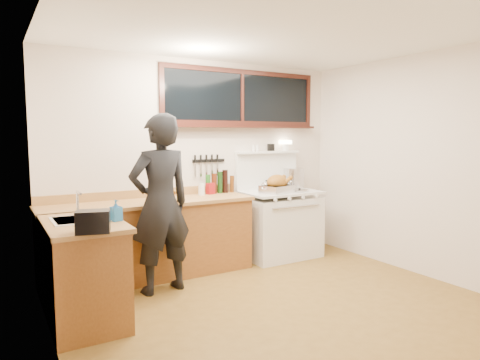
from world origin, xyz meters
TOP-DOWN VIEW (x-y plane):
  - ground_plane at (0.00, 0.00)m, footprint 4.00×3.50m
  - room_shell at (0.00, 0.00)m, footprint 4.10×3.60m
  - counter_back at (-0.80, 1.45)m, footprint 2.44×0.64m
  - counter_left at (-1.70, 0.62)m, footprint 0.64×1.09m
  - sink_unit at (-1.68, 0.70)m, footprint 0.50×0.45m
  - vintage_stove at (1.00, 1.41)m, footprint 1.02×0.74m
  - back_window at (0.60, 1.72)m, footprint 2.32×0.13m
  - left_doorway at (-1.99, -0.55)m, footprint 0.02×1.04m
  - knife_strip at (0.08, 1.73)m, footprint 0.46×0.03m
  - man at (-0.85, 0.96)m, footprint 0.74×0.53m
  - soap_bottle at (-1.43, 0.48)m, footprint 0.10×0.11m
  - toaster at (-1.70, 0.12)m, footprint 0.29×0.24m
  - cutting_board at (-0.63, 1.37)m, footprint 0.44×0.38m
  - roast_turkey at (0.87, 1.27)m, footprint 0.46×0.39m
  - stockpot at (1.40, 1.61)m, footprint 0.33×0.33m
  - saucepan at (1.00, 1.50)m, footprint 0.19×0.30m
  - pot_lid at (1.21, 1.24)m, footprint 0.29×0.29m
  - coffee_tin at (0.05, 1.60)m, footprint 0.11×0.10m
  - pitcher at (-0.08, 1.58)m, footprint 0.10×0.10m
  - bottle_cluster at (0.20, 1.63)m, footprint 0.41×0.07m

SIDE VIEW (x-z plane):
  - ground_plane at x=0.00m, z-range -0.02..0.00m
  - counter_left at x=-1.70m, z-range 0.00..0.90m
  - counter_back at x=-0.80m, z-range -0.05..0.95m
  - vintage_stove at x=1.00m, z-range -0.32..1.26m
  - sink_unit at x=-1.68m, z-range 0.66..1.03m
  - pot_lid at x=1.21m, z-range 0.89..0.93m
  - man at x=-0.85m, z-range 0.00..1.87m
  - cutting_board at x=-0.63m, z-range 0.89..1.02m
  - saucepan at x=1.00m, z-range 0.90..1.03m
  - coffee_tin at x=0.05m, z-range 0.90..1.04m
  - pitcher at x=-0.08m, z-range 0.90..1.05m
  - toaster at x=-1.70m, z-range 0.90..1.07m
  - soap_bottle at x=-1.43m, z-range 0.90..1.09m
  - roast_turkey at x=0.87m, z-range 0.88..1.12m
  - bottle_cluster at x=0.20m, z-range 0.88..1.18m
  - stockpot at x=1.40m, z-range 0.90..1.18m
  - left_doorway at x=-1.99m, z-range 0.00..2.17m
  - knife_strip at x=0.08m, z-range 1.17..1.45m
  - room_shell at x=0.00m, z-range 0.32..2.97m
  - back_window at x=0.60m, z-range 1.68..2.45m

